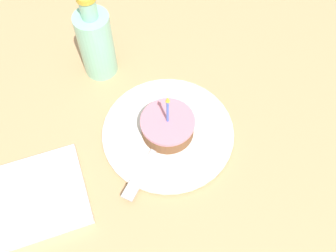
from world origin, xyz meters
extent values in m
cube|color=tan|center=(0.00, 0.00, -0.02)|extent=(2.40, 2.40, 0.04)
cylinder|color=white|center=(0.03, -0.01, 0.01)|extent=(0.26, 0.26, 0.01)
cylinder|color=white|center=(0.03, -0.01, 0.01)|extent=(0.28, 0.28, 0.01)
cylinder|color=brown|center=(0.03, -0.01, 0.03)|extent=(0.11, 0.11, 0.04)
cylinder|color=#D17A8C|center=(0.03, -0.01, 0.05)|extent=(0.11, 0.11, 0.01)
cylinder|color=#4C72E0|center=(0.03, -0.01, 0.09)|extent=(0.01, 0.01, 0.07)
cone|color=yellow|center=(0.03, -0.01, 0.13)|extent=(0.01, 0.01, 0.01)
cube|color=#B2B2B7|center=(-0.02, -0.05, 0.02)|extent=(0.10, 0.10, 0.00)
cube|color=#B2B2B7|center=(-0.08, -0.11, 0.02)|extent=(0.05, 0.05, 0.00)
cylinder|color=#8CD1B2|center=(-0.06, 0.21, 0.08)|extent=(0.08, 0.08, 0.16)
cylinder|color=#8CD1B2|center=(-0.06, 0.21, 0.18)|extent=(0.03, 0.03, 0.05)
cube|color=silver|center=(-0.31, -0.07, 0.01)|extent=(0.30, 0.17, 0.02)
camera|label=1|loc=(-0.11, -0.40, 0.72)|focal=42.00mm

